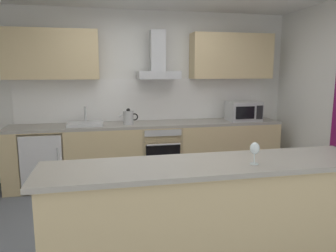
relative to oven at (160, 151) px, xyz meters
The scene contains 13 objects.
ground 1.59m from the oven, 96.05° to the right, with size 5.64×4.71×0.02m, color slate.
wall_back 0.95m from the oven, 111.45° to the left, with size 5.64×0.12×2.60m, color white.
backsplash_tile 0.85m from the oven, 115.52° to the left, with size 3.95×0.02×0.66m, color white.
counter_back 0.16m from the oven, behind, with size 4.09×0.60×0.90m.
counter_island 2.32m from the oven, 89.81° to the right, with size 2.76×0.64×0.94m.
upper_cabinets 1.47m from the oven, 132.16° to the left, with size 4.03×0.32×0.70m.
oven is the anchor object (origin of this frame).
refrigerator 1.68m from the oven, behind, with size 0.58×0.60×0.85m.
microwave 1.48m from the oven, ahead, with size 0.50×0.38×0.30m.
sink 1.19m from the oven, behind, with size 0.50×0.40×0.26m.
kettle 0.72m from the oven, behind, with size 0.29×0.15×0.24m.
range_hood 1.33m from the oven, 90.00° to the left, with size 0.62×0.45×0.72m.
wine_glass 2.52m from the oven, 82.42° to the right, with size 0.08×0.08×0.18m.
Camera 1 is at (-0.70, -3.18, 1.67)m, focal length 33.99 mm.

